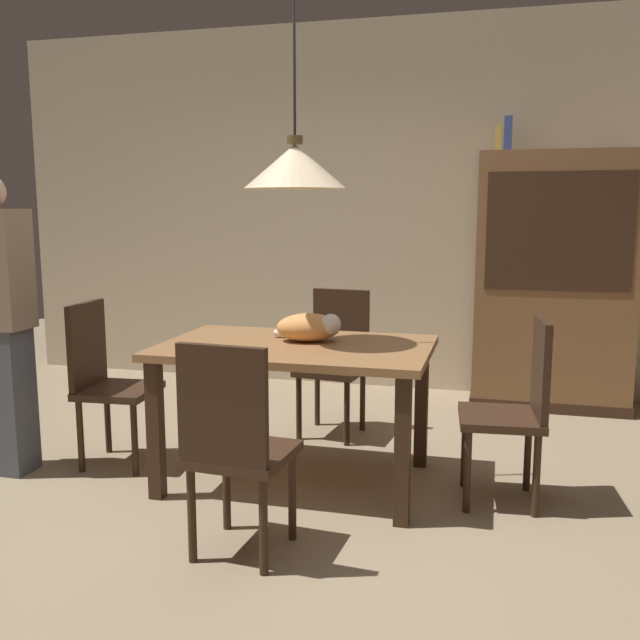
% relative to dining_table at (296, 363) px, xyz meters
% --- Properties ---
extents(ground, '(10.00, 10.00, 0.00)m').
position_rel_dining_table_xyz_m(ground, '(0.13, -0.47, -0.65)').
color(ground, '#998466').
extents(back_wall, '(6.40, 0.10, 2.90)m').
position_rel_dining_table_xyz_m(back_wall, '(0.13, 2.18, 0.80)').
color(back_wall, beige).
rests_on(back_wall, ground).
extents(dining_table, '(1.40, 0.90, 0.75)m').
position_rel_dining_table_xyz_m(dining_table, '(0.00, 0.00, 0.00)').
color(dining_table, olive).
rests_on(dining_table, ground).
extents(chair_right_side, '(0.43, 0.43, 0.93)m').
position_rel_dining_table_xyz_m(chair_right_side, '(1.13, 0.01, -0.14)').
color(chair_right_side, '#382316').
rests_on(chair_right_side, ground).
extents(chair_far_back, '(0.44, 0.44, 0.93)m').
position_rel_dining_table_xyz_m(chair_far_back, '(0.01, 0.88, -0.14)').
color(chair_far_back, '#382316').
rests_on(chair_far_back, ground).
extents(chair_left_side, '(0.43, 0.43, 0.93)m').
position_rel_dining_table_xyz_m(chair_left_side, '(-1.13, -0.01, -0.14)').
color(chair_left_side, '#382316').
rests_on(chair_left_side, ground).
extents(chair_near_front, '(0.43, 0.43, 0.93)m').
position_rel_dining_table_xyz_m(chair_near_front, '(-0.01, -0.88, -0.14)').
color(chair_near_front, '#382316').
rests_on(chair_near_front, ground).
extents(cat_sleeping, '(0.40, 0.31, 0.16)m').
position_rel_dining_table_xyz_m(cat_sleeping, '(0.05, 0.09, 0.18)').
color(cat_sleeping, '#E59951').
rests_on(cat_sleeping, dining_table).
extents(pendant_lamp, '(0.52, 0.52, 1.30)m').
position_rel_dining_table_xyz_m(pendant_lamp, '(-0.00, 0.00, 1.01)').
color(pendant_lamp, beige).
extents(hutch_bookcase, '(1.12, 0.45, 1.85)m').
position_rel_dining_table_xyz_m(hutch_bookcase, '(1.40, 1.85, 0.24)').
color(hutch_bookcase, brown).
rests_on(hutch_bookcase, ground).
extents(book_yellow_short, '(0.04, 0.20, 0.18)m').
position_rel_dining_table_xyz_m(book_yellow_short, '(0.97, 1.85, 1.29)').
color(book_yellow_short, gold).
rests_on(book_yellow_short, hutch_bookcase).
extents(book_blue_wide, '(0.06, 0.24, 0.24)m').
position_rel_dining_table_xyz_m(book_blue_wide, '(1.04, 1.85, 1.32)').
color(book_blue_wide, '#384C93').
rests_on(book_blue_wide, hutch_bookcase).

